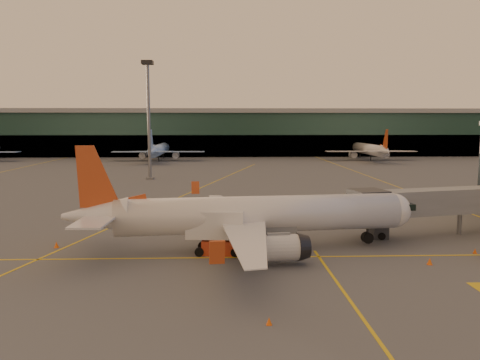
{
  "coord_description": "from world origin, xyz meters",
  "views": [
    {
      "loc": [
        -3.79,
        -36.9,
        12.33
      ],
      "look_at": [
        -1.68,
        23.06,
        5.0
      ],
      "focal_mm": 35.0,
      "sensor_mm": 36.0,
      "label": 1
    }
  ],
  "objects": [
    {
      "name": "cone_nose",
      "position": [
        20.09,
        5.57,
        0.23
      ],
      "size": [
        0.37,
        0.37,
        0.48
      ],
      "color": "#F65E0C",
      "rests_on": "ground"
    },
    {
      "name": "cone_wing_left",
      "position": [
        -1.92,
        23.89,
        0.24
      ],
      "size": [
        0.39,
        0.39,
        0.5
      ],
      "color": "#F65E0C",
      "rests_on": "ground"
    },
    {
      "name": "taxi_markings",
      "position": [
        -7.32,
        44.49,
        0.01
      ],
      "size": [
        100.12,
        173.0,
        0.01
      ],
      "color": "yellow",
      "rests_on": "ground"
    },
    {
      "name": "cone_tail",
      "position": [
        -20.46,
        9.06,
        0.29
      ],
      "size": [
        0.48,
        0.48,
        0.61
      ],
      "color": "#F65E0C",
      "rests_on": "ground"
    },
    {
      "name": "terminal",
      "position": [
        0.0,
        141.79,
        8.76
      ],
      "size": [
        400.0,
        20.0,
        17.6
      ],
      "color": "#19382D",
      "rests_on": "ground"
    },
    {
      "name": "main_airplane",
      "position": [
        -1.47,
        7.56,
        3.35
      ],
      "size": [
        34.14,
        30.84,
        10.3
      ],
      "rotation": [
        0.0,
        0.0,
        0.1
      ],
      "color": "silver",
      "rests_on": "ground"
    },
    {
      "name": "distant_aircraft_row",
      "position": [
        -21.0,
        118.0,
        0.0
      ],
      "size": [
        290.0,
        34.0,
        13.0
      ],
      "color": "#8EB4EE",
      "rests_on": "ground"
    },
    {
      "name": "catering_truck",
      "position": [
        -4.55,
        6.45,
        2.37
      ],
      "size": [
        5.55,
        2.84,
        4.17
      ],
      "rotation": [
        0.0,
        0.0,
        -0.08
      ],
      "color": "#B13319",
      "rests_on": "ground"
    },
    {
      "name": "cone_wing_right",
      "position": [
        -1.04,
        -9.54,
        0.23
      ],
      "size": [
        0.37,
        0.37,
        0.48
      ],
      "color": "#F65E0C",
      "rests_on": "ground"
    },
    {
      "name": "cone_fwd",
      "position": [
        14.22,
        2.22,
        0.29
      ],
      "size": [
        0.47,
        0.47,
        0.6
      ],
      "color": "#F65E0C",
      "rests_on": "ground"
    },
    {
      "name": "ground",
      "position": [
        0.0,
        0.0,
        0.0
      ],
      "size": [
        600.0,
        600.0,
        0.0
      ],
      "primitive_type": "plane",
      "color": "#4C4F54",
      "rests_on": "ground"
    },
    {
      "name": "jet_bridge",
      "position": [
        23.74,
        13.71,
        3.6
      ],
      "size": [
        26.81,
        9.0,
        5.33
      ],
      "color": "slate",
      "rests_on": "ground"
    },
    {
      "name": "mast_west_near",
      "position": [
        -20.0,
        66.0,
        14.86
      ],
      "size": [
        2.4,
        2.4,
        25.6
      ],
      "color": "slate",
      "rests_on": "ground"
    }
  ]
}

